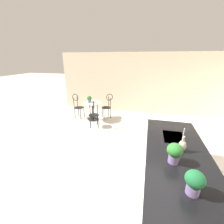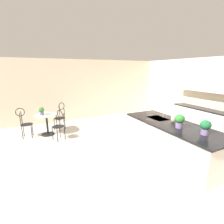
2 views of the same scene
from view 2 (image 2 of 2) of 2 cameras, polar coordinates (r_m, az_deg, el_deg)
ground_plane at (r=4.61m, az=8.54°, el=-15.25°), size 40.00×40.00×0.00m
wall_left_window at (r=7.93m, az=-9.03°, el=7.47°), size 0.12×7.80×2.70m
kitchen_island at (r=4.72m, az=19.48°, el=-8.98°), size 2.80×1.06×0.92m
back_counter_run at (r=6.89m, az=29.16°, el=-2.47°), size 2.44×0.64×1.52m
upper_cabinet_run at (r=6.65m, az=30.50°, el=9.21°), size 2.40×0.36×0.76m
bistro_table at (r=6.33m, az=-21.23°, el=-3.39°), size 0.80×0.80×0.74m
chair_near_window at (r=6.34m, az=-27.64°, el=-2.86°), size 0.42×0.50×1.04m
chair_by_island at (r=5.67m, az=-17.61°, el=-3.75°), size 0.52×0.50×1.04m
chair_toward_desk at (r=6.71m, az=-17.19°, el=-0.97°), size 0.52×0.52×1.04m
sink_faucet at (r=5.03m, az=17.01°, el=-0.54°), size 0.02×0.02×0.22m
potted_plant_on_table at (r=6.23m, az=-22.87°, el=0.43°), size 0.19×0.19×0.27m
potted_plant_counter_far at (r=4.04m, az=29.18°, el=-4.29°), size 0.23×0.23×0.32m
potted_plant_counter_near at (r=4.24m, az=21.99°, el=-2.58°), size 0.23×0.23×0.33m
vase_on_counter at (r=4.61m, az=20.19°, el=-2.11°), size 0.13×0.13×0.29m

